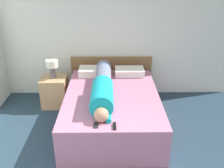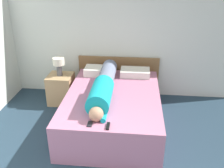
{
  "view_description": "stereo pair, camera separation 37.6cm",
  "coord_description": "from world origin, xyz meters",
  "views": [
    {
      "loc": [
        0.12,
        -1.1,
        2.42
      ],
      "look_at": [
        0.16,
        2.31,
        0.83
      ],
      "focal_mm": 40.0,
      "sensor_mm": 36.0,
      "label": 1
    },
    {
      "loc": [
        0.5,
        -1.08,
        2.42
      ],
      "look_at": [
        0.16,
        2.31,
        0.83
      ],
      "focal_mm": 40.0,
      "sensor_mm": 36.0,
      "label": 2
    }
  ],
  "objects": [
    {
      "name": "wall_back",
      "position": [
        0.0,
        3.69,
        1.3
      ],
      "size": [
        5.16,
        0.06,
        2.6
      ],
      "color": "silver",
      "rests_on": "ground_plane"
    },
    {
      "name": "cell_phone",
      "position": [
        -0.06,
        1.58,
        0.59
      ],
      "size": [
        0.06,
        0.13,
        0.01
      ],
      "color": "black",
      "rests_on": "bed"
    },
    {
      "name": "bed",
      "position": [
        0.16,
        2.47,
        0.29
      ],
      "size": [
        1.5,
        2.06,
        0.58
      ],
      "color": "#B2708E",
      "rests_on": "ground_plane"
    },
    {
      "name": "pillow_second",
      "position": [
        0.49,
        3.26,
        0.64
      ],
      "size": [
        0.54,
        0.35,
        0.12
      ],
      "color": "silver",
      "rests_on": "bed"
    },
    {
      "name": "pillow_near_headboard",
      "position": [
        -0.17,
        3.26,
        0.65
      ],
      "size": [
        0.57,
        0.35,
        0.14
      ],
      "color": "silver",
      "rests_on": "bed"
    },
    {
      "name": "person_lying",
      "position": [
        0.01,
        2.43,
        0.73
      ],
      "size": [
        0.32,
        1.77,
        0.32
      ],
      "color": "tan",
      "rests_on": "bed"
    },
    {
      "name": "table_lamp",
      "position": [
        -0.93,
        3.15,
        0.8
      ],
      "size": [
        0.22,
        0.22,
        0.35
      ],
      "color": "#4C4C51",
      "rests_on": "nightstand"
    },
    {
      "name": "nightstand",
      "position": [
        -0.93,
        3.15,
        0.28
      ],
      "size": [
        0.46,
        0.46,
        0.57
      ],
      "color": "tan",
      "rests_on": "ground_plane"
    },
    {
      "name": "headboard",
      "position": [
        0.16,
        3.62,
        0.41
      ],
      "size": [
        1.62,
        0.04,
        0.81
      ],
      "color": "brown",
      "rests_on": "ground_plane"
    },
    {
      "name": "tv_remote",
      "position": [
        0.18,
        1.55,
        0.59
      ],
      "size": [
        0.04,
        0.15,
        0.02
      ],
      "color": "black",
      "rests_on": "bed"
    }
  ]
}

